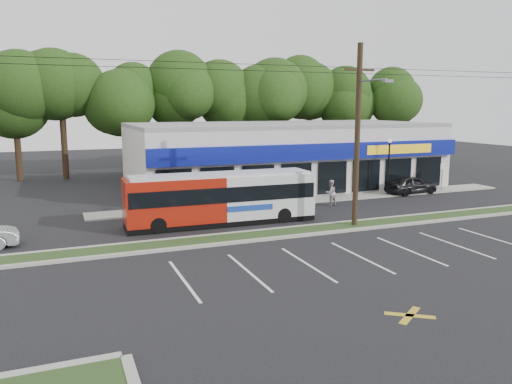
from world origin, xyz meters
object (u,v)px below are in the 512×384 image
at_px(utility_pole, 356,130).
at_px(pedestrian_b, 331,193).
at_px(pedestrian_a, 298,196).
at_px(lamp_post, 389,160).
at_px(sign_post, 442,172).
at_px(car_dark, 411,185).
at_px(metrobus, 221,197).

bearing_deg(utility_pole, pedestrian_b, 71.01).
bearing_deg(pedestrian_b, pedestrian_a, 5.04).
distance_m(lamp_post, pedestrian_b, 6.69).
height_order(pedestrian_a, pedestrian_b, pedestrian_a).
bearing_deg(sign_post, car_dark, -178.61).
xyz_separation_m(metrobus, car_dark, (16.61, 4.00, -0.83)).
height_order(utility_pole, pedestrian_a, utility_pole).
bearing_deg(sign_post, metrobus, -168.30).
distance_m(car_dark, pedestrian_b, 8.24).
bearing_deg(pedestrian_a, sign_post, -178.15).
height_order(metrobus, pedestrian_b, metrobus).
height_order(sign_post, metrobus, metrobus).
relative_size(utility_pole, sign_post, 22.47).
xyz_separation_m(lamp_post, pedestrian_b, (-6.14, -1.97, -1.79)).
bearing_deg(pedestrian_a, utility_pole, 90.74).
distance_m(sign_post, pedestrian_a, 14.25).
distance_m(utility_pole, car_dark, 13.47).
relative_size(lamp_post, metrobus, 0.39).
height_order(lamp_post, pedestrian_a, lamp_post).
xyz_separation_m(utility_pole, pedestrian_a, (-0.83, 5.07, -4.46)).
distance_m(lamp_post, car_dark, 2.76).
relative_size(metrobus, car_dark, 2.59).
bearing_deg(sign_post, pedestrian_a, -169.58).
relative_size(car_dark, pedestrian_a, 2.22).
relative_size(lamp_post, pedestrian_b, 2.43).
distance_m(utility_pole, sign_post, 15.71).
relative_size(lamp_post, sign_post, 1.91).
relative_size(car_dark, pedestrian_b, 2.41).
bearing_deg(lamp_post, metrobus, -163.67).
height_order(utility_pole, sign_post, utility_pole).
xyz_separation_m(metrobus, pedestrian_b, (8.55, 2.33, -0.68)).
height_order(sign_post, pedestrian_a, sign_post).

